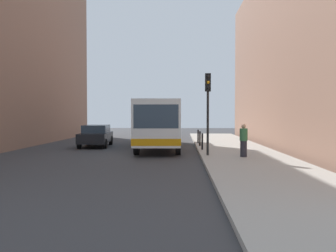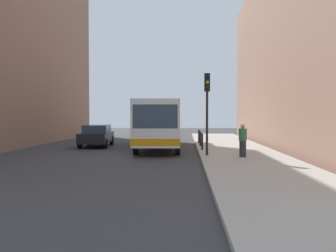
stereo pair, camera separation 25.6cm
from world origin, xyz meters
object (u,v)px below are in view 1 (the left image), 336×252
traffic_light (208,98)px  pedestrian_near_signal (244,141)px  bollard_near (202,141)px  car_beside_bus (96,135)px  bus (160,122)px  bollard_mid (200,139)px  bollard_far (198,136)px

traffic_light → pedestrian_near_signal: traffic_light is taller
pedestrian_near_signal → bollard_near: bearing=-55.5°
pedestrian_near_signal → car_beside_bus: bearing=-30.6°
bus → bollard_mid: bearing=179.9°
bollard_far → pedestrian_near_signal: 8.95m
car_beside_bus → bollard_far: (7.06, 1.69, -0.16)m
bollard_mid → pedestrian_near_signal: size_ratio=0.60×
bollard_near → pedestrian_near_signal: pedestrian_near_signal is taller
bus → bollard_near: bearing=134.6°
bollard_mid → bollard_near: bearing=-90.0°
bollard_near → bollard_mid: bearing=90.0°
traffic_light → bollard_near: size_ratio=4.32×
bollard_near → pedestrian_near_signal: bearing=-63.5°
bollard_near → bollard_far: 5.20m
car_beside_bus → traffic_light: 9.88m
bus → bollard_far: size_ratio=11.66×
bollard_near → pedestrian_near_signal: (1.78, -3.57, 0.31)m
bus → bollard_far: (2.63, 2.66, -1.10)m
pedestrian_near_signal → bollard_far: bearing=-70.5°
bollard_near → pedestrian_near_signal: size_ratio=0.60×
bus → traffic_light: size_ratio=2.70×
bus → bollard_far: 3.90m
bus → bollard_mid: 2.85m
car_beside_bus → bollard_near: (7.06, -3.51, -0.16)m
traffic_light → bollard_near: 3.77m
car_beside_bus → pedestrian_near_signal: 11.32m
bollard_near → bollard_mid: size_ratio=1.00×
bollard_mid → bollard_far: (0.00, 2.60, 0.00)m
traffic_light → bollard_mid: (-0.10, 5.52, -2.38)m
bollard_mid → traffic_light: bearing=-89.0°
car_beside_bus → bollard_mid: 7.12m
car_beside_bus → pedestrian_near_signal: size_ratio=2.84×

